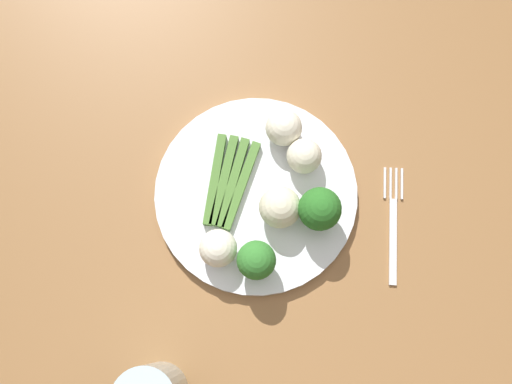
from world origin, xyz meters
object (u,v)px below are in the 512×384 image
(plate, at_px, (256,194))
(cauliflower_outer_edge, at_px, (218,248))
(cauliflower_back_right, at_px, (304,156))
(broccoli_front_left, at_px, (256,260))
(asparagus_bundle, at_px, (228,182))
(cauliflower_near_center, at_px, (284,128))
(dining_table, at_px, (273,171))
(broccoli_left, at_px, (320,209))
(cauliflower_edge, at_px, (279,207))
(fork, at_px, (393,223))

(plate, height_order, cauliflower_outer_edge, cauliflower_outer_edge)
(cauliflower_back_right, bearing_deg, broccoli_front_left, -118.11)
(asparagus_bundle, height_order, cauliflower_back_right, cauliflower_back_right)
(broccoli_front_left, relative_size, cauliflower_back_right, 1.30)
(cauliflower_near_center, distance_m, cauliflower_back_right, 0.05)
(dining_table, bearing_deg, broccoli_left, -62.26)
(cauliflower_near_center, relative_size, cauliflower_outer_edge, 1.01)
(cauliflower_outer_edge, distance_m, cauliflower_edge, 0.10)
(cauliflower_back_right, bearing_deg, broccoli_left, -80.94)
(cauliflower_back_right, height_order, fork, cauliflower_back_right)
(broccoli_front_left, bearing_deg, dining_table, 77.12)
(dining_table, height_order, broccoli_left, broccoli_left)
(broccoli_front_left, relative_size, cauliflower_outer_edge, 1.24)
(cauliflower_outer_edge, bearing_deg, cauliflower_near_center, 58.53)
(cauliflower_back_right, bearing_deg, cauliflower_edge, -119.53)
(broccoli_front_left, relative_size, cauliflower_near_center, 1.23)
(cauliflower_back_right, distance_m, fork, 0.16)
(cauliflower_outer_edge, bearing_deg, cauliflower_edge, 30.33)
(dining_table, xyz_separation_m, broccoli_left, (0.05, -0.10, 0.15))
(broccoli_front_left, bearing_deg, broccoli_left, 34.94)
(fork, bearing_deg, asparagus_bundle, 80.13)
(plate, distance_m, fork, 0.19)
(broccoli_front_left, distance_m, cauliflower_edge, 0.08)
(asparagus_bundle, height_order, broccoli_front_left, broccoli_front_left)
(dining_table, distance_m, fork, 0.21)
(dining_table, xyz_separation_m, cauliflower_near_center, (0.01, 0.02, 0.13))
(cauliflower_near_center, relative_size, cauliflower_edge, 0.90)
(cauliflower_outer_edge, relative_size, cauliflower_edge, 0.90)
(cauliflower_edge, distance_m, fork, 0.17)
(broccoli_left, bearing_deg, dining_table, 117.74)
(broccoli_front_left, relative_size, fork, 0.38)
(dining_table, height_order, cauliflower_edge, cauliflower_edge)
(asparagus_bundle, xyz_separation_m, broccoli_left, (0.12, -0.05, 0.03))
(broccoli_front_left, bearing_deg, cauliflower_edge, 63.36)
(asparagus_bundle, height_order, cauliflower_edge, cauliflower_edge)
(asparagus_bundle, xyz_separation_m, cauliflower_near_center, (0.08, 0.07, 0.02))
(asparagus_bundle, bearing_deg, cauliflower_edge, -106.89)
(cauliflower_outer_edge, relative_size, fork, 0.30)
(asparagus_bundle, bearing_deg, broccoli_left, -97.04)
(cauliflower_outer_edge, bearing_deg, fork, 5.96)
(broccoli_left, xyz_separation_m, cauliflower_near_center, (-0.04, 0.12, -0.01))
(broccoli_left, xyz_separation_m, cauliflower_back_right, (-0.01, 0.08, -0.02))
(cauliflower_back_right, relative_size, cauliflower_edge, 0.86)
(broccoli_left, bearing_deg, cauliflower_edge, 170.63)
(cauliflower_near_center, distance_m, cauliflower_outer_edge, 0.19)
(cauliflower_edge, bearing_deg, fork, -8.50)
(plate, xyz_separation_m, cauliflower_near_center, (0.04, 0.08, 0.03))
(dining_table, relative_size, cauliflower_back_right, 29.92)
(plate, bearing_deg, fork, -15.57)
(cauliflower_edge, bearing_deg, broccoli_left, -9.37)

